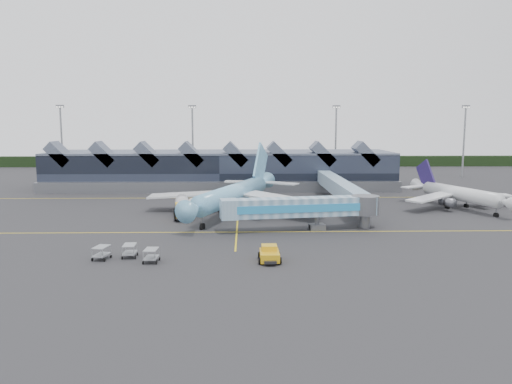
{
  "coord_description": "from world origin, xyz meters",
  "views": [
    {
      "loc": [
        1.32,
        -85.21,
        17.25
      ],
      "look_at": [
        3.28,
        1.92,
        5.0
      ],
      "focal_mm": 35.0,
      "sensor_mm": 36.0,
      "label": 1
    }
  ],
  "objects_px": {
    "regional_jet": "(457,193)",
    "main_airliner": "(236,193)",
    "jet_bridge": "(310,208)",
    "fuel_truck": "(183,206)",
    "pushback_tug": "(269,254)"
  },
  "relations": [
    {
      "from": "regional_jet",
      "to": "pushback_tug",
      "type": "bearing_deg",
      "value": -154.77
    },
    {
      "from": "main_airliner",
      "to": "pushback_tug",
      "type": "distance_m",
      "value": 33.64
    },
    {
      "from": "jet_bridge",
      "to": "fuel_truck",
      "type": "height_order",
      "value": "jet_bridge"
    },
    {
      "from": "main_airliner",
      "to": "fuel_truck",
      "type": "distance_m",
      "value": 10.43
    },
    {
      "from": "main_airliner",
      "to": "fuel_truck",
      "type": "xyz_separation_m",
      "value": [
        -9.67,
        -3.45,
        -1.84
      ]
    },
    {
      "from": "main_airliner",
      "to": "pushback_tug",
      "type": "xyz_separation_m",
      "value": [
        4.78,
        -33.16,
        -3.02
      ]
    },
    {
      "from": "pushback_tug",
      "to": "jet_bridge",
      "type": "bearing_deg",
      "value": 67.37
    },
    {
      "from": "main_airliner",
      "to": "regional_jet",
      "type": "relative_size",
      "value": 1.48
    },
    {
      "from": "main_airliner",
      "to": "jet_bridge",
      "type": "distance_m",
      "value": 19.37
    },
    {
      "from": "jet_bridge",
      "to": "fuel_truck",
      "type": "relative_size",
      "value": 2.36
    },
    {
      "from": "regional_jet",
      "to": "main_airliner",
      "type": "bearing_deg",
      "value": 167.78
    },
    {
      "from": "main_airliner",
      "to": "jet_bridge",
      "type": "height_order",
      "value": "main_airliner"
    },
    {
      "from": "main_airliner",
      "to": "jet_bridge",
      "type": "bearing_deg",
      "value": -30.99
    },
    {
      "from": "regional_jet",
      "to": "pushback_tug",
      "type": "height_order",
      "value": "regional_jet"
    },
    {
      "from": "fuel_truck",
      "to": "pushback_tug",
      "type": "relative_size",
      "value": 2.49
    }
  ]
}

